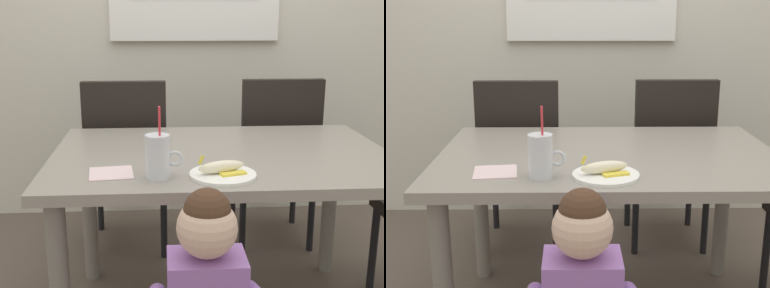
% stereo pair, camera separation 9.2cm
% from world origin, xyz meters
% --- Properties ---
extents(dining_table, '(1.35, 0.91, 0.75)m').
position_xyz_m(dining_table, '(0.00, 0.00, 0.65)').
color(dining_table, gray).
rests_on(dining_table, ground).
extents(dining_chair_left, '(0.44, 0.45, 0.96)m').
position_xyz_m(dining_chair_left, '(-0.42, 0.68, 0.54)').
color(dining_chair_left, black).
rests_on(dining_chair_left, ground).
extents(dining_chair_right, '(0.44, 0.44, 0.96)m').
position_xyz_m(dining_chair_right, '(0.39, 0.70, 0.54)').
color(dining_chair_right, black).
rests_on(dining_chair_right, ground).
extents(milk_cup, '(0.13, 0.08, 0.25)m').
position_xyz_m(milk_cup, '(-0.25, -0.31, 0.82)').
color(milk_cup, silver).
rests_on(milk_cup, dining_table).
extents(snack_plate, '(0.23, 0.23, 0.01)m').
position_xyz_m(snack_plate, '(-0.03, -0.30, 0.75)').
color(snack_plate, white).
rests_on(snack_plate, dining_table).
extents(peeled_banana, '(0.18, 0.12, 0.07)m').
position_xyz_m(peeled_banana, '(-0.04, -0.30, 0.78)').
color(peeled_banana, '#F4EAC6').
rests_on(peeled_banana, snack_plate).
extents(paper_napkin, '(0.17, 0.17, 0.00)m').
position_xyz_m(paper_napkin, '(-0.42, -0.25, 0.75)').
color(paper_napkin, silver).
rests_on(paper_napkin, dining_table).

